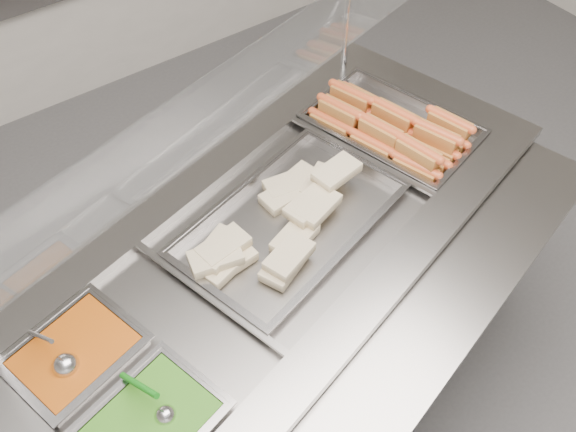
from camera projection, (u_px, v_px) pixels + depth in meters
steam_counter at (279, 312)px, 2.16m from camera, size 1.93×1.22×0.86m
tray_rail at (421, 334)px, 1.66m from camera, size 1.72×0.76×0.05m
sneeze_guard at (214, 106)px, 1.66m from camera, size 1.59×0.67×0.42m
pan_hotdogs at (391, 133)px, 2.16m from camera, size 0.45×0.59×0.10m
pan_wraps at (290, 225)px, 1.88m from camera, size 0.72×0.53×0.07m
pan_beans at (78, 359)px, 1.61m from camera, size 0.33×0.29×0.10m
pan_peas at (153, 427)px, 1.49m from camera, size 0.33×0.29×0.10m
hotdogs_in_buns at (390, 128)px, 2.11m from camera, size 0.36×0.53×0.11m
tortilla_wraps at (277, 223)px, 1.84m from camera, size 0.61×0.36×0.09m
ladle at (64, 364)px, 1.55m from camera, size 0.08×0.18×0.15m
serving_spoon at (161, 410)px, 1.47m from camera, size 0.07×0.17×0.13m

